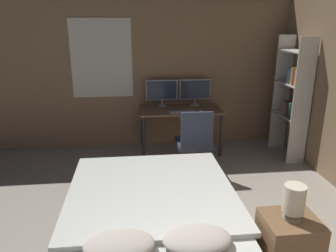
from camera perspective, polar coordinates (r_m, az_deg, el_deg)
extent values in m
cube|color=#8E7051|center=(5.66, 0.39, 10.00)|extent=(12.00, 0.06, 2.70)
cube|color=silver|center=(5.58, -11.51, 11.44)|extent=(0.99, 0.01, 1.28)
cube|color=black|center=(5.59, -11.50, 11.44)|extent=(0.91, 0.01, 1.20)
cube|color=brown|center=(3.54, -2.70, -16.79)|extent=(1.65, 2.05, 0.22)
cube|color=silver|center=(3.42, -2.75, -13.89)|extent=(1.59, 1.99, 0.20)
cube|color=silver|center=(3.47, -2.92, -11.06)|extent=(1.69, 1.72, 0.05)
ellipsoid|color=beige|center=(2.69, -8.49, -19.75)|extent=(0.55, 0.38, 0.13)
ellipsoid|color=beige|center=(2.73, 5.05, -19.02)|extent=(0.55, 0.38, 0.13)
cube|color=brown|center=(3.14, 20.12, -19.19)|extent=(0.45, 0.42, 0.56)
cylinder|color=gray|center=(2.98, 20.72, -14.72)|extent=(0.15, 0.15, 0.01)
cylinder|color=gray|center=(2.97, 20.79, -14.19)|extent=(0.02, 0.02, 0.05)
cylinder|color=beige|center=(2.90, 21.11, -11.75)|extent=(0.18, 0.18, 0.24)
cube|color=#846042|center=(5.40, 2.17, 2.83)|extent=(1.34, 0.68, 0.03)
cylinder|color=#2D2D33|center=(5.18, -4.23, -2.16)|extent=(0.05, 0.05, 0.71)
cylinder|color=#2D2D33|center=(5.37, 9.17, -1.63)|extent=(0.05, 0.05, 0.71)
cylinder|color=#2D2D33|center=(5.73, -4.47, -0.18)|extent=(0.05, 0.05, 0.71)
cylinder|color=#2D2D33|center=(5.90, 7.69, 0.24)|extent=(0.05, 0.05, 0.71)
cylinder|color=#B7B7BC|center=(5.60, -1.08, 3.59)|extent=(0.16, 0.16, 0.01)
cylinder|color=#B7B7BC|center=(5.58, -1.09, 4.10)|extent=(0.03, 0.03, 0.09)
cube|color=#B7B7BC|center=(5.54, -1.10, 6.27)|extent=(0.53, 0.03, 0.34)
cube|color=#232D42|center=(5.52, -1.09, 6.24)|extent=(0.50, 0.00, 0.31)
cylinder|color=#B7B7BC|center=(5.68, 4.66, 3.74)|extent=(0.16, 0.16, 0.01)
cylinder|color=#B7B7BC|center=(5.66, 4.67, 4.24)|extent=(0.03, 0.03, 0.09)
cube|color=#B7B7BC|center=(5.62, 4.73, 6.37)|extent=(0.53, 0.03, 0.34)
cube|color=#232D42|center=(5.60, 4.76, 6.35)|extent=(0.50, 0.00, 0.31)
cube|color=#B7B7BC|center=(5.17, 2.56, 2.41)|extent=(0.42, 0.13, 0.02)
ellipsoid|color=#B7B7BC|center=(5.22, 5.80, 2.60)|extent=(0.07, 0.05, 0.04)
cylinder|color=black|center=(4.97, 4.34, -7.23)|extent=(0.52, 0.52, 0.04)
cylinder|color=gray|center=(4.89, 4.40, -5.23)|extent=(0.05, 0.05, 0.34)
cube|color=#33384C|center=(4.82, 4.45, -3.00)|extent=(0.50, 0.50, 0.07)
cube|color=#33384C|center=(4.52, 5.06, -0.63)|extent=(0.45, 0.05, 0.50)
cube|color=beige|center=(5.25, 22.29, 3.67)|extent=(0.29, 0.02, 1.92)
cube|color=beige|center=(5.85, 19.15, 5.36)|extent=(0.29, 0.02, 1.92)
cube|color=beige|center=(5.61, 20.32, 1.71)|extent=(0.29, 0.67, 0.02)
cube|color=beige|center=(5.50, 20.90, 6.89)|extent=(0.29, 0.67, 0.02)
cube|color=beige|center=(5.44, 21.48, 12.04)|extent=(0.29, 0.67, 0.02)
cube|color=teal|center=(5.33, 21.85, 1.83)|extent=(0.23, 0.04, 0.18)
cube|color=#28282D|center=(5.36, 21.66, 2.30)|extent=(0.23, 0.04, 0.24)
cube|color=#337042|center=(5.40, 21.40, 2.46)|extent=(0.23, 0.04, 0.24)
cube|color=#28282D|center=(5.45, 21.15, 2.66)|extent=(0.23, 0.04, 0.25)
cube|color=#7A387F|center=(5.50, 20.90, 2.51)|extent=(0.23, 0.03, 0.20)
cube|color=#337042|center=(5.52, 20.76, 2.76)|extent=(0.23, 0.02, 0.23)
cube|color=orange|center=(5.55, 20.59, 2.85)|extent=(0.23, 0.03, 0.23)
cube|color=#7A387F|center=(5.58, 20.43, 3.08)|extent=(0.23, 0.03, 0.25)
cube|color=gold|center=(5.21, 22.56, 7.51)|extent=(0.23, 0.03, 0.22)
cube|color=gold|center=(5.24, 22.38, 7.75)|extent=(0.23, 0.03, 0.25)
cube|color=#7A387F|center=(5.27, 22.19, 7.79)|extent=(0.23, 0.02, 0.24)
cube|color=#B2332D|center=(5.31, 21.97, 7.72)|extent=(0.23, 0.03, 0.21)
cube|color=gold|center=(5.34, 21.82, 8.04)|extent=(0.23, 0.03, 0.26)
cube|color=#337042|center=(5.38, 21.61, 7.92)|extent=(0.23, 0.04, 0.22)
cube|color=#28282D|center=(5.41, 21.41, 7.81)|extent=(0.23, 0.03, 0.19)
cube|color=#2D4784|center=(5.44, 21.27, 8.07)|extent=(0.23, 0.02, 0.23)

